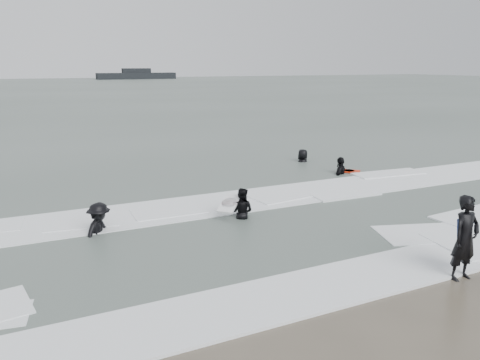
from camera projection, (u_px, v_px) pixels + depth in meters
name	position (u px, v px, depth m)	size (l,w,h in m)	color
ground	(329.00, 272.00, 10.93)	(320.00, 320.00, 0.00)	brown
sea	(60.00, 91.00, 81.43)	(320.00, 320.00, 0.00)	#47544C
surfer_centre	(460.00, 278.00, 10.63)	(0.72, 0.47, 1.97)	black
surfer_wading	(242.00, 219.00, 14.70)	(0.76, 0.59, 1.55)	black
surfer_breaker	(100.00, 235.00, 13.34)	(1.16, 0.67, 1.80)	black
surfer_right_near	(340.00, 175.00, 20.54)	(1.14, 0.48, 1.95)	black
surfer_right_far	(303.00, 163.00, 23.09)	(0.89, 0.58, 1.81)	black
surf_foam	(258.00, 223.00, 14.18)	(30.03, 9.06, 0.09)	white
bodyboards	(337.00, 196.00, 15.38)	(8.39, 9.98, 1.25)	#101D4B
vessel_horizon	(137.00, 75.00, 146.82)	(24.36, 4.35, 3.31)	black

